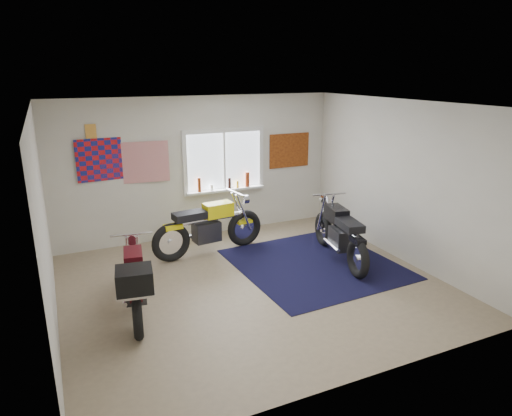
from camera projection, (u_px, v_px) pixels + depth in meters
name	position (u px, v px, depth m)	size (l,w,h in m)	color
ground	(253.00, 285.00, 6.96)	(5.50, 5.50, 0.00)	#9E896B
room_shell	(252.00, 180.00, 6.48)	(5.50, 5.50, 5.50)	white
navy_rug	(315.00, 264.00, 7.70)	(2.50, 2.60, 0.01)	black
window_assembly	(224.00, 165.00, 8.91)	(1.66, 0.17, 1.26)	white
oil_bottles	(229.00, 182.00, 8.98)	(1.09, 0.09, 0.30)	maroon
flag_display	(91.00, 131.00, 7.74)	(1.60, 0.10, 1.17)	red
triumph_poster	(289.00, 150.00, 9.45)	(0.90, 0.03, 0.70)	#A54C14
yellow_triumph	(209.00, 228.00, 8.06)	(2.13, 0.64, 1.07)	black
black_chrome_bike	(340.00, 235.00, 7.75)	(0.67, 2.06, 1.06)	black
maroon_tourer	(135.00, 283.00, 5.91)	(0.71, 1.91, 0.97)	black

